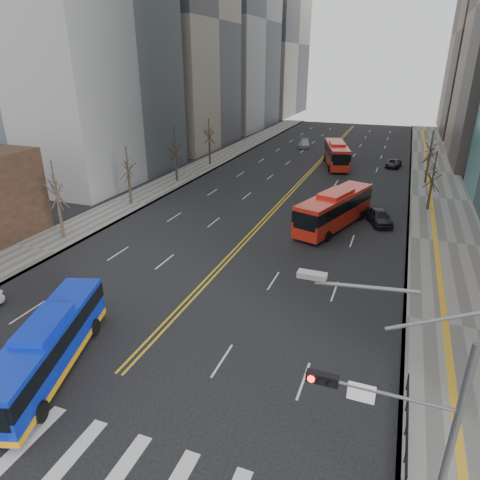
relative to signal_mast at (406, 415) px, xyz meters
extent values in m
plane|color=black|center=(-13.77, -2.00, -4.86)|extent=(220.00, 220.00, 0.00)
cube|color=slate|center=(3.73, 43.00, -4.78)|extent=(7.00, 130.00, 0.15)
cube|color=slate|center=(-30.27, 43.00, -4.78)|extent=(5.00, 130.00, 0.15)
cube|color=silver|center=(-14.95, -2.00, -4.85)|extent=(0.70, 4.00, 0.01)
cube|color=silver|center=(-12.58, -2.00, -4.85)|extent=(0.70, 4.00, 0.01)
cube|color=silver|center=(-10.22, -2.00, -4.85)|extent=(0.70, 4.00, 0.01)
cube|color=gold|center=(-13.97, 53.00, -4.85)|extent=(0.15, 100.00, 0.01)
cube|color=gold|center=(-13.57, 53.00, -4.85)|extent=(0.15, 100.00, 0.01)
cube|color=gray|center=(-44.77, 64.00, 17.14)|extent=(22.00, 22.00, 44.00)
cube|color=gray|center=(-43.77, 91.00, 19.14)|extent=(20.00, 26.00, 48.00)
cube|color=gray|center=(-42.77, 123.00, 15.14)|extent=(18.00, 30.00, 40.00)
cylinder|color=slate|center=(1.43, 0.00, -0.86)|extent=(0.24, 0.24, 8.00)
cylinder|color=slate|center=(-0.82, 0.00, 0.64)|extent=(4.50, 0.12, 0.12)
cube|color=black|center=(-2.77, 0.00, 0.64)|extent=(1.10, 0.28, 0.38)
cylinder|color=#FF190C|center=(-3.12, -0.16, 0.64)|extent=(0.24, 0.08, 0.24)
cylinder|color=black|center=(-2.77, -0.16, 0.64)|extent=(0.24, 0.08, 0.24)
cylinder|color=black|center=(-2.42, -0.16, 0.64)|extent=(0.24, 0.08, 0.24)
cube|color=white|center=(-1.47, 0.00, 0.44)|extent=(0.90, 0.06, 0.70)
cube|color=#999993|center=(-3.37, 0.00, 4.44)|extent=(0.90, 0.35, 0.18)
cube|color=black|center=(0.53, 4.00, -3.71)|extent=(0.04, 6.00, 0.04)
cylinder|color=black|center=(0.53, 2.50, -4.21)|extent=(0.06, 0.06, 1.00)
cylinder|color=black|center=(0.53, 4.00, -4.21)|extent=(0.06, 0.06, 1.00)
cylinder|color=black|center=(0.53, 5.50, -4.21)|extent=(0.06, 0.06, 1.00)
cylinder|color=black|center=(0.53, 7.00, -4.21)|extent=(0.06, 0.06, 1.00)
cylinder|color=#2D241C|center=(-29.77, 17.00, -2.91)|extent=(0.28, 0.28, 3.90)
cylinder|color=#2D241C|center=(-29.77, 28.00, -3.06)|extent=(0.28, 0.28, 3.60)
cylinder|color=#2D241C|center=(-29.77, 39.00, -2.86)|extent=(0.28, 0.28, 4.00)
cylinder|color=#2D241C|center=(-29.77, 50.00, -2.96)|extent=(0.28, 0.28, 3.80)
cylinder|color=#2D241C|center=(2.23, 38.00, -3.11)|extent=(0.28, 0.28, 3.50)
cylinder|color=#2D241C|center=(2.23, 50.00, -2.98)|extent=(0.28, 0.28, 3.75)
cube|color=#0C28C0|center=(-17.26, 2.00, -3.27)|extent=(5.32, 10.75, 2.47)
cube|color=black|center=(-17.26, 2.00, -2.76)|extent=(5.38, 10.78, 0.90)
cube|color=#0C28C0|center=(-17.26, 2.00, -1.94)|extent=(2.81, 4.06, 0.40)
cube|color=#FFA40D|center=(-17.26, 2.00, -4.31)|extent=(5.38, 10.78, 0.35)
cylinder|color=black|center=(-15.18, -0.88, -4.36)|extent=(0.59, 1.04, 1.00)
cylinder|color=black|center=(-19.34, 4.89, -4.36)|extent=(0.59, 1.04, 1.00)
cylinder|color=black|center=(-17.24, 5.56, -4.36)|extent=(0.59, 1.04, 1.00)
cube|color=red|center=(-6.73, 29.08, -2.99)|extent=(6.05, 11.85, 3.03)
cube|color=black|center=(-6.73, 29.08, -2.41)|extent=(6.11, 11.89, 1.08)
cube|color=red|center=(-6.73, 29.08, -1.38)|extent=(3.25, 4.51, 0.40)
cylinder|color=black|center=(-9.12, 25.94, -4.36)|extent=(0.59, 1.04, 1.00)
cylinder|color=black|center=(-6.61, 25.14, -4.36)|extent=(0.59, 1.04, 1.00)
cylinder|color=black|center=(-6.86, 33.01, -4.36)|extent=(0.59, 1.04, 1.00)
cylinder|color=black|center=(-4.34, 32.21, -4.36)|extent=(0.59, 1.04, 1.00)
cube|color=red|center=(-10.82, 56.24, -2.96)|extent=(5.70, 12.13, 3.09)
cube|color=black|center=(-10.82, 56.24, -2.37)|extent=(5.76, 12.17, 1.10)
cube|color=red|center=(-10.82, 56.24, -1.31)|extent=(3.16, 4.56, 0.40)
cylinder|color=black|center=(-11.12, 52.23, -4.36)|extent=(0.55, 1.04, 1.00)
cylinder|color=black|center=(-8.52, 52.94, -4.36)|extent=(0.55, 1.04, 1.00)
cylinder|color=black|center=(-13.11, 59.54, -4.36)|extent=(0.55, 1.04, 1.00)
cylinder|color=black|center=(-10.51, 60.25, -4.36)|extent=(0.55, 1.04, 1.00)
imported|color=black|center=(-2.54, 31.59, -4.09)|extent=(3.39, 4.87, 1.54)
imported|color=#99999E|center=(-19.07, 70.21, -4.12)|extent=(3.03, 5.36, 1.47)
imported|color=black|center=(-2.24, 58.65, -4.27)|extent=(2.49, 4.43, 1.17)
camera|label=1|loc=(-1.31, -11.71, 10.52)|focal=32.00mm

